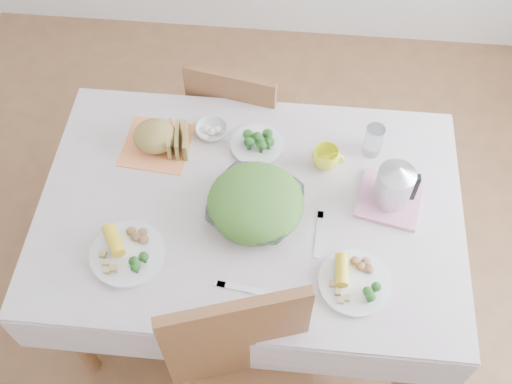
# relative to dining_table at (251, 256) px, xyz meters

# --- Properties ---
(floor) EXTENTS (3.60, 3.60, 0.00)m
(floor) POSITION_rel_dining_table_xyz_m (0.00, 0.00, -0.38)
(floor) COLOR brown
(floor) RESTS_ON ground
(dining_table) EXTENTS (1.40, 0.90, 0.75)m
(dining_table) POSITION_rel_dining_table_xyz_m (0.00, 0.00, 0.00)
(dining_table) COLOR brown
(dining_table) RESTS_ON floor
(tablecloth) EXTENTS (1.50, 1.00, 0.01)m
(tablecloth) POSITION_rel_dining_table_xyz_m (0.00, 0.00, 0.38)
(tablecloth) COLOR beige
(tablecloth) RESTS_ON dining_table
(chair_far) EXTENTS (0.47, 0.47, 0.88)m
(chair_far) POSITION_rel_dining_table_xyz_m (-0.10, 0.69, 0.09)
(chair_far) COLOR brown
(chair_far) RESTS_ON floor
(salad_bowl) EXTENTS (0.39, 0.39, 0.08)m
(salad_bowl) POSITION_rel_dining_table_xyz_m (0.02, -0.03, 0.43)
(salad_bowl) COLOR white
(salad_bowl) RESTS_ON tablecloth
(dinner_plate_left) EXTENTS (0.30, 0.30, 0.02)m
(dinner_plate_left) POSITION_rel_dining_table_xyz_m (-0.39, -0.24, 0.40)
(dinner_plate_left) COLOR white
(dinner_plate_left) RESTS_ON tablecloth
(dinner_plate_right) EXTENTS (0.30, 0.30, 0.02)m
(dinner_plate_right) POSITION_rel_dining_table_xyz_m (0.37, -0.27, 0.40)
(dinner_plate_right) COLOR white
(dinner_plate_right) RESTS_ON tablecloth
(broccoli_plate) EXTENTS (0.22, 0.22, 0.02)m
(broccoli_plate) POSITION_rel_dining_table_xyz_m (0.00, 0.27, 0.40)
(broccoli_plate) COLOR beige
(broccoli_plate) RESTS_ON tablecloth
(napkin) EXTENTS (0.27, 0.27, 0.00)m
(napkin) POSITION_rel_dining_table_xyz_m (-0.38, 0.24, 0.39)
(napkin) COLOR #FF904D
(napkin) RESTS_ON tablecloth
(bread_loaf) EXTENTS (0.18, 0.17, 0.10)m
(bread_loaf) POSITION_rel_dining_table_xyz_m (-0.38, 0.24, 0.45)
(bread_loaf) COLOR olive
(bread_loaf) RESTS_ON napkin
(fruit_bowl) EXTENTS (0.15, 0.15, 0.04)m
(fruit_bowl) POSITION_rel_dining_table_xyz_m (-0.18, 0.31, 0.41)
(fruit_bowl) COLOR white
(fruit_bowl) RESTS_ON tablecloth
(yellow_mug) EXTENTS (0.12, 0.12, 0.08)m
(yellow_mug) POSITION_rel_dining_table_xyz_m (0.26, 0.21, 0.43)
(yellow_mug) COLOR #F6F626
(yellow_mug) RESTS_ON tablecloth
(glass_tumbler) EXTENTS (0.08, 0.08, 0.13)m
(glass_tumbler) POSITION_rel_dining_table_xyz_m (0.43, 0.28, 0.45)
(glass_tumbler) COLOR white
(glass_tumbler) RESTS_ON tablecloth
(pink_tray) EXTENTS (0.26, 0.26, 0.02)m
(pink_tray) POSITION_rel_dining_table_xyz_m (0.49, 0.07, 0.40)
(pink_tray) COLOR pink
(pink_tray) RESTS_ON tablecloth
(electric_kettle) EXTENTS (0.14, 0.14, 0.18)m
(electric_kettle) POSITION_rel_dining_table_xyz_m (0.49, 0.07, 0.51)
(electric_kettle) COLOR #B2B5BA
(electric_kettle) RESTS_ON pink_tray
(fork_right) EXTENTS (0.03, 0.19, 0.00)m
(fork_right) POSITION_rel_dining_table_xyz_m (0.25, -0.10, 0.39)
(fork_right) COLOR silver
(fork_right) RESTS_ON tablecloth
(knife) EXTENTS (0.18, 0.04, 0.00)m
(knife) POSITION_rel_dining_table_xyz_m (0.01, -0.32, 0.39)
(knife) COLOR silver
(knife) RESTS_ON tablecloth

